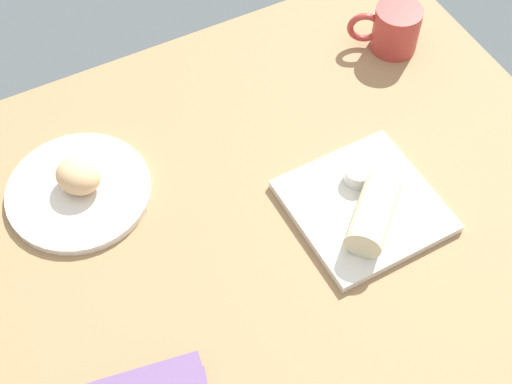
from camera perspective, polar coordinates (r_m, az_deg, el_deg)
The scene contains 7 objects.
dining_table at distance 116.81cm, azimuth 0.66°, elevation -3.16°, with size 110.00×90.00×4.00cm, color #9E754C.
round_plate at distance 121.33cm, azimuth -13.59°, elevation 0.04°, with size 23.26×23.26×1.40cm, color silver.
scone_pastry at distance 118.90cm, azimuth -13.64°, elevation 1.21°, with size 7.41×6.31×5.33cm, color #E0AC78.
square_plate at distance 117.43cm, azimuth 8.37°, elevation -1.09°, with size 22.13×22.13×1.60cm, color silver.
sauce_cup at distance 118.32cm, azimuth 7.89°, elevation 1.48°, with size 4.58×4.58×2.69cm.
breakfast_wrap at distance 112.36cm, azimuth 9.11°, elevation -1.69°, with size 5.77×5.77×12.51cm, color beige.
coffee_mug at distance 140.02cm, azimuth 10.66°, elevation 12.38°, with size 12.34×9.43×8.82cm.
Camera 1 is at (29.79, 54.43, 100.97)cm, focal length 51.53 mm.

